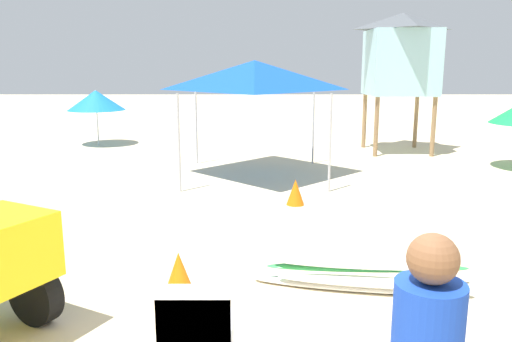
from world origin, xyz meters
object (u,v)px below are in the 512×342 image
Objects in this scene: surfboard_pile at (364,276)px; beach_umbrella_left at (98,100)px; traffic_cone_far at (297,192)px; stacked_plastic_chairs at (198,341)px; traffic_cone_near at (181,279)px; popup_canopy at (256,75)px; lifeguard_tower at (403,54)px.

surfboard_pile is 1.40× the size of beach_umbrella_left.
beach_umbrella_left is 3.80× the size of traffic_cone_far.
traffic_cone_near is at bearing 102.26° from stacked_plastic_chairs.
popup_canopy is (0.37, 8.21, 1.60)m from stacked_plastic_chairs.
beach_umbrella_left is at bearing 128.91° from traffic_cone_far.
traffic_cone_far is at bearing 97.93° from surfboard_pile.
beach_umbrella_left is (-9.03, 1.30, -1.37)m from lifeguard_tower.
beach_umbrella_left reaches higher than traffic_cone_near.
surfboard_pile is 2.04m from traffic_cone_near.
beach_umbrella_left reaches higher than surfboard_pile.
lifeguard_tower is (4.09, 3.28, 0.52)m from popup_canopy.
popup_canopy is 6.46× the size of traffic_cone_far.
surfboard_pile is 3.54m from traffic_cone_far.
stacked_plastic_chairs is 8.37m from popup_canopy.
popup_canopy is at bearing 101.64° from surfboard_pile.
traffic_cone_far reaches higher than surfboard_pile.
lifeguard_tower is at bearing 63.23° from traffic_cone_near.
popup_canopy is 3.26m from traffic_cone_far.
traffic_cone_far is at bearing -51.09° from beach_umbrella_left.
surfboard_pile is 0.83× the size of popup_canopy.
popup_canopy is 1.70× the size of beach_umbrella_left.
beach_umbrella_left is at bearing 109.66° from stacked_plastic_chairs.
lifeguard_tower reaches higher than traffic_cone_far.
stacked_plastic_chairs is 0.45× the size of surfboard_pile.
lifeguard_tower is (4.46, 11.48, 2.12)m from stacked_plastic_chairs.
stacked_plastic_chairs is at bearing -70.34° from beach_umbrella_left.
popup_canopy reaches higher than stacked_plastic_chairs.
lifeguard_tower is at bearing 38.70° from popup_canopy.
traffic_cone_near is (-0.40, 1.84, -0.36)m from stacked_plastic_chairs.
stacked_plastic_chairs is 1.91× the size of traffic_cone_near.
popup_canopy is at bearing 83.08° from traffic_cone_near.
traffic_cone_far is at bearing -73.26° from popup_canopy.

